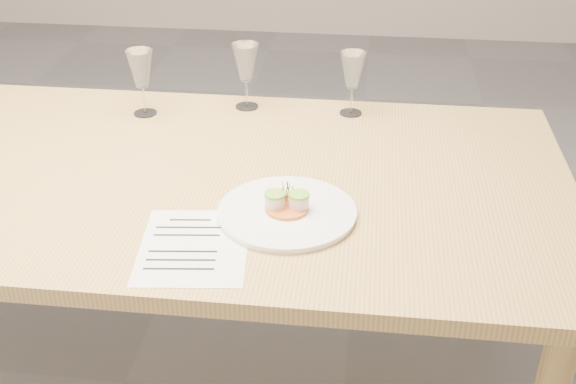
# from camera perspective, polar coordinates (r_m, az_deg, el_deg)

# --- Properties ---
(ground) EXTENTS (7.00, 7.00, 0.00)m
(ground) POSITION_cam_1_polar(r_m,az_deg,el_deg) (2.33, -12.75, -14.47)
(ground) COLOR slate
(ground) RESTS_ON ground
(dining_table) EXTENTS (2.40, 1.00, 0.75)m
(dining_table) POSITION_cam_1_polar(r_m,az_deg,el_deg) (1.93, -14.99, 0.24)
(dining_table) COLOR tan
(dining_table) RESTS_ON ground
(dinner_plate) EXTENTS (0.31, 0.31, 0.08)m
(dinner_plate) POSITION_cam_1_polar(r_m,az_deg,el_deg) (1.61, -0.07, -1.52)
(dinner_plate) COLOR white
(dinner_plate) RESTS_ON dining_table
(recipe_sheet) EXTENTS (0.25, 0.31, 0.00)m
(recipe_sheet) POSITION_cam_1_polar(r_m,az_deg,el_deg) (1.53, -7.48, -4.27)
(recipe_sheet) COLOR white
(recipe_sheet) RESTS_ON dining_table
(wine_glass_2) EXTENTS (0.08, 0.08, 0.19)m
(wine_glass_2) POSITION_cam_1_polar(r_m,az_deg,el_deg) (2.11, -11.56, 9.42)
(wine_glass_2) COLOR white
(wine_glass_2) RESTS_ON dining_table
(wine_glass_3) EXTENTS (0.08, 0.08, 0.19)m
(wine_glass_3) POSITION_cam_1_polar(r_m,az_deg,el_deg) (2.12, -3.37, 10.09)
(wine_glass_3) COLOR white
(wine_glass_3) RESTS_ON dining_table
(wine_glass_4) EXTENTS (0.07, 0.07, 0.19)m
(wine_glass_4) POSITION_cam_1_polar(r_m,az_deg,el_deg) (2.08, 5.12, 9.46)
(wine_glass_4) COLOR white
(wine_glass_4) RESTS_ON dining_table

